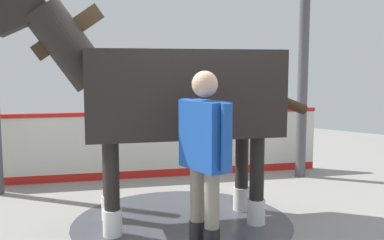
# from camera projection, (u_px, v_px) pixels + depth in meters

# --- Properties ---
(ground_plane) EXTENTS (16.00, 16.00, 0.02)m
(ground_plane) POSITION_uv_depth(u_px,v_px,m) (203.00, 223.00, 5.07)
(ground_plane) COLOR gray
(wet_patch) EXTENTS (2.49, 2.49, 0.00)m
(wet_patch) POSITION_uv_depth(u_px,v_px,m) (182.00, 221.00, 5.10)
(wet_patch) COLOR #42444C
(wet_patch) RESTS_ON ground
(barrier_wall) EXTENTS (4.34, 3.38, 1.05)m
(barrier_wall) POSITION_uv_depth(u_px,v_px,m) (155.00, 147.00, 7.09)
(barrier_wall) COLOR silver
(barrier_wall) RESTS_ON ground
(roof_post_far) EXTENTS (0.16, 0.16, 2.84)m
(roof_post_far) POSITION_uv_depth(u_px,v_px,m) (302.00, 87.00, 7.02)
(roof_post_far) COLOR #4C4C51
(roof_post_far) RESTS_ON ground
(horse) EXTENTS (2.87, 2.33, 2.60)m
(horse) POSITION_uv_depth(u_px,v_px,m) (171.00, 94.00, 4.89)
(horse) COLOR black
(horse) RESTS_ON ground
(handler) EXTENTS (0.35, 0.67, 1.72)m
(handler) POSITION_uv_depth(u_px,v_px,m) (205.00, 153.00, 3.96)
(handler) COLOR black
(handler) RESTS_ON ground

